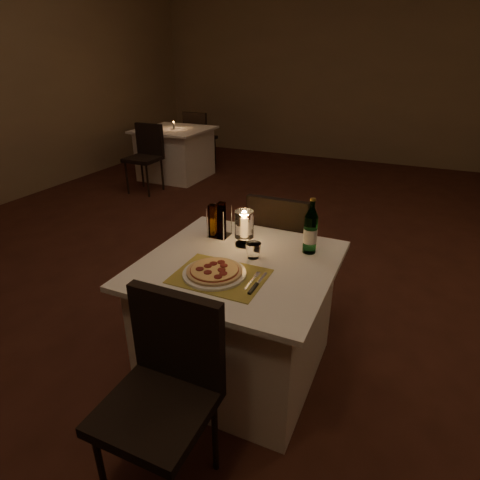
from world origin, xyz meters
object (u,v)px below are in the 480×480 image
at_px(tumbler, 253,250).
at_px(hurricane_candle, 244,225).
at_px(chair_far, 280,242).
at_px(plate, 215,273).
at_px(neighbor_table_left, 176,153).
at_px(main_table, 239,318).
at_px(pizza, 214,271).
at_px(water_bottle, 310,231).
at_px(chair_near, 166,379).

height_order(tumbler, hurricane_candle, hurricane_candle).
height_order(chair_far, hurricane_candle, hurricane_candle).
distance_m(chair_far, plate, 0.92).
distance_m(plate, neighbor_table_left, 4.44).
xyz_separation_m(main_table, pizza, (-0.05, -0.18, 0.39)).
height_order(pizza, water_bottle, water_bottle).
height_order(tumbler, neighbor_table_left, tumbler).
bearing_deg(tumbler, hurricane_candle, 130.97).
bearing_deg(pizza, water_bottle, 51.11).
bearing_deg(tumbler, pizza, -111.41).
height_order(pizza, neighbor_table_left, pizza).
bearing_deg(chair_near, main_table, 90.00).
distance_m(chair_far, water_bottle, 0.63).
bearing_deg(plate, main_table, 74.48).
bearing_deg(hurricane_candle, water_bottle, 10.01).
height_order(main_table, chair_far, chair_far).
bearing_deg(water_bottle, tumbler, -143.97).
relative_size(main_table, neighbor_table_left, 1.00).
distance_m(tumbler, water_bottle, 0.33).
height_order(plate, pizza, pizza).
xyz_separation_m(chair_near, water_bottle, (0.31, 0.98, 0.32)).
height_order(main_table, hurricane_candle, hurricane_candle).
bearing_deg(hurricane_candle, chair_far, 83.74).
bearing_deg(main_table, hurricane_candle, 105.41).
bearing_deg(tumbler, neighbor_table_left, 128.39).
height_order(chair_near, water_bottle, water_bottle).
distance_m(main_table, chair_near, 0.74).
relative_size(chair_far, neighbor_table_left, 0.90).
xyz_separation_m(chair_far, water_bottle, (0.31, -0.45, 0.32)).
bearing_deg(water_bottle, neighbor_table_left, 132.66).
bearing_deg(pizza, chair_near, -84.67).
height_order(main_table, plate, plate).
xyz_separation_m(water_bottle, hurricane_candle, (-0.37, -0.06, -0.00)).
bearing_deg(main_table, chair_near, -90.00).
bearing_deg(hurricane_candle, chair_near, -86.51).
distance_m(main_table, water_bottle, 0.64).
bearing_deg(chair_near, hurricane_candle, 93.49).
bearing_deg(tumbler, plate, -111.43).
relative_size(plate, tumbler, 3.75).
relative_size(hurricane_candle, neighbor_table_left, 0.21).
bearing_deg(neighbor_table_left, chair_near, -57.86).
distance_m(tumbler, neighbor_table_left, 4.30).
bearing_deg(plate, water_bottle, 51.10).
distance_m(pizza, water_bottle, 0.58).
height_order(chair_near, neighbor_table_left, chair_near).
relative_size(main_table, plate, 3.12).
xyz_separation_m(tumbler, water_bottle, (0.26, 0.19, 0.08)).
xyz_separation_m(chair_far, hurricane_candle, (-0.06, -0.51, 0.31)).
xyz_separation_m(plate, pizza, (0.00, 0.00, 0.02)).
xyz_separation_m(chair_far, neighbor_table_left, (-2.61, 2.72, -0.18)).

